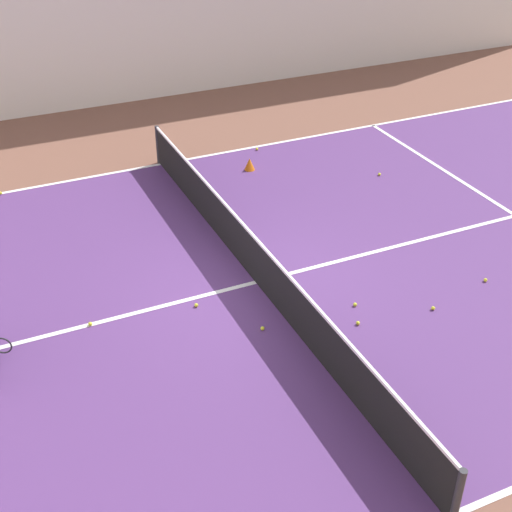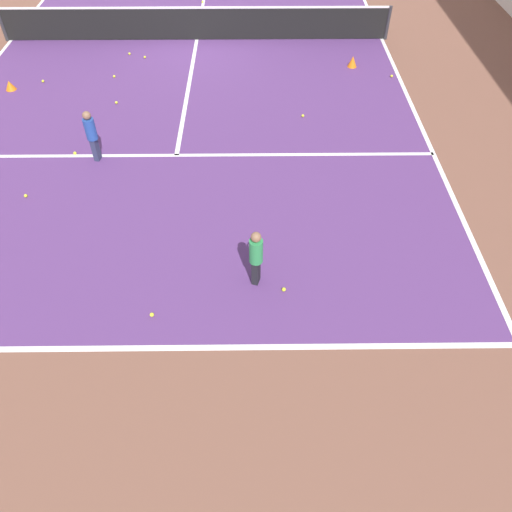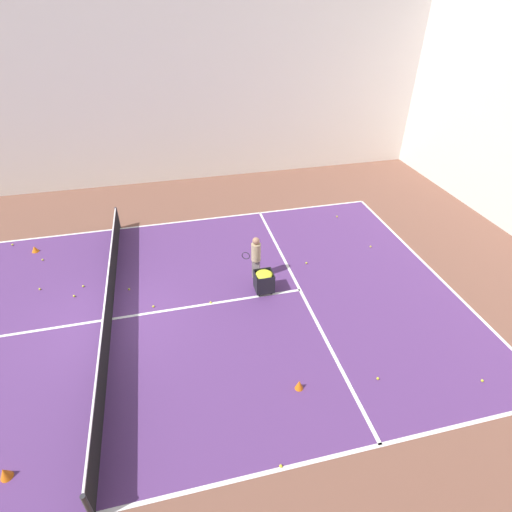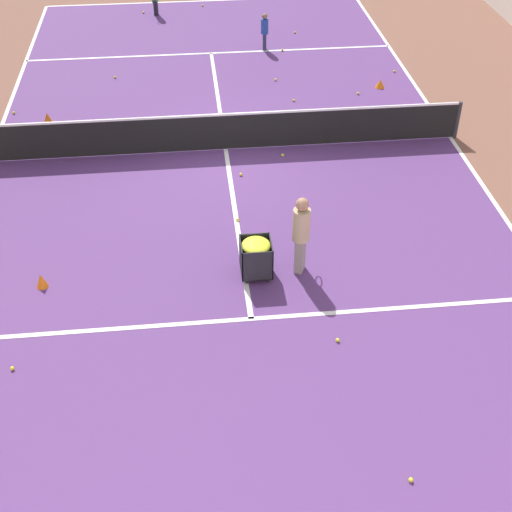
{
  "view_description": "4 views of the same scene",
  "coord_description": "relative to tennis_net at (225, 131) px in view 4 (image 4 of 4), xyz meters",
  "views": [
    {
      "loc": [
        -9.81,
        4.46,
        7.33
      ],
      "look_at": [
        0.0,
        0.0,
        0.57
      ],
      "focal_mm": 50.0,
      "sensor_mm": 36.0,
      "label": 1
    },
    {
      "loc": [
        1.64,
        -15.24,
        6.27
      ],
      "look_at": [
        1.7,
        -9.75,
        0.61
      ],
      "focal_mm": 35.0,
      "sensor_mm": 36.0,
      "label": 2
    },
    {
      "loc": [
        9.81,
        2.22,
        8.52
      ],
      "look_at": [
        -1.05,
        4.81,
        0.89
      ],
      "focal_mm": 28.0,
      "sensor_mm": 36.0,
      "label": 3
    },
    {
      "loc": [
        0.91,
        15.24,
        8.52
      ],
      "look_at": [
        -0.21,
        4.88,
        0.46
      ],
      "focal_mm": 50.0,
      "sensor_mm": 36.0,
      "label": 4
    }
  ],
  "objects": [
    {
      "name": "ground_plane",
      "position": [
        0.0,
        0.0,
        -0.49
      ],
      "size": [
        35.29,
        35.29,
        0.0
      ],
      "primitive_type": "plane",
      "color": "brown"
    },
    {
      "name": "court_playing_area",
      "position": [
        0.0,
        0.0,
        -0.49
      ],
      "size": [
        11.24,
        22.11,
        0.0
      ],
      "color": "#563370",
      "rests_on": "ground"
    },
    {
      "name": "line_baseline_near",
      "position": [
        0.0,
        -11.06,
        -0.49
      ],
      "size": [
        11.24,
        0.1,
        0.0
      ],
      "primitive_type": "cube",
      "color": "white",
      "rests_on": "ground"
    },
    {
      "name": "line_sideline_left",
      "position": [
        -5.62,
        0.0,
        -0.49
      ],
      "size": [
        0.1,
        22.11,
        0.0
      ],
      "primitive_type": "cube",
      "color": "white",
      "rests_on": "ground"
    },
    {
      "name": "line_service_near",
      "position": [
        0.0,
        -6.08,
        -0.49
      ],
      "size": [
        11.24,
        0.1,
        0.0
      ],
      "primitive_type": "cube",
      "color": "white",
      "rests_on": "ground"
    },
    {
      "name": "line_service_far",
      "position": [
        0.0,
        6.08,
        -0.49
      ],
      "size": [
        11.24,
        0.1,
        0.0
      ],
      "primitive_type": "cube",
      "color": "white",
      "rests_on": "ground"
    },
    {
      "name": "line_centre_service",
      "position": [
        0.0,
        0.0,
        -0.49
      ],
      "size": [
        0.1,
        12.16,
        0.0
      ],
      "primitive_type": "cube",
      "color": "white",
      "rests_on": "ground"
    },
    {
      "name": "tennis_net",
      "position": [
        0.0,
        0.0,
        0.0
      ],
      "size": [
        11.54,
        0.1,
        0.95
      ],
      "color": "#2D2D33",
      "rests_on": "ground"
    },
    {
      "name": "coach_at_net",
      "position": [
        -1.05,
        4.8,
        0.43
      ],
      "size": [
        0.43,
        0.68,
        1.62
      ],
      "rotation": [
        0.0,
        0.0,
        -2.0
      ],
      "color": "gray",
      "rests_on": "ground"
    },
    {
      "name": "child_midcourt",
      "position": [
        -1.68,
        -6.2,
        0.16
      ],
      "size": [
        0.26,
        0.26,
        1.14
      ],
      "rotation": [
        0.0,
        0.0,
        1.42
      ],
      "color": "#2D3351",
      "rests_on": "ground"
    },
    {
      "name": "ball_cart",
      "position": [
        -0.21,
        4.88,
        0.06
      ],
      "size": [
        0.58,
        0.6,
        0.78
      ],
      "color": "black",
      "rests_on": "ground"
    },
    {
      "name": "training_cone_0",
      "position": [
        4.44,
        -1.85,
        -0.34
      ],
      "size": [
        0.25,
        0.25,
        0.29
      ],
      "primitive_type": "cone",
      "color": "orange",
      "rests_on": "ground"
    },
    {
      "name": "training_cone_1",
      "position": [
        3.75,
        4.79,
        -0.35
      ],
      "size": [
        0.22,
        0.22,
        0.29
      ],
      "primitive_type": "cone",
      "color": "orange",
      "rests_on": "ground"
    },
    {
      "name": "training_cone_2",
      "position": [
        -4.59,
        -3.07,
        -0.37
      ],
      "size": [
        0.27,
        0.27,
        0.23
      ],
      "primitive_type": "cone",
      "color": "orange",
      "rests_on": "ground"
    },
    {
      "name": "tennis_ball_0",
      "position": [
        -2.83,
        -7.49,
        -0.46
      ],
      "size": [
        0.07,
        0.07,
        0.07
      ],
      "primitive_type": "sphere",
      "color": "yellow",
      "rests_on": "ground"
    },
    {
      "name": "tennis_ball_1",
      "position": [
        -3.87,
        -2.69,
        -0.46
      ],
      "size": [
        0.07,
        0.07,
        0.07
      ],
      "primitive_type": "sphere",
      "color": "yellow",
      "rests_on": "ground"
    },
    {
      "name": "tennis_ball_2",
      "position": [
        2.15,
        -9.96,
        -0.46
      ],
      "size": [
        0.07,
        0.07,
        0.07
      ],
      "primitive_type": "sphere",
      "color": "yellow",
      "rests_on": "ground"
    },
    {
      "name": "tennis_ball_4",
      "position": [
        2.88,
        -4.51,
        -0.46
      ],
      "size": [
        0.07,
        0.07,
        0.07
      ],
      "primitive_type": "sphere",
      "color": "yellow",
      "rests_on": "ground"
    },
    {
      "name": "tennis_ball_5",
      "position": [
        -0.26,
        1.26,
        -0.46
      ],
      "size": [
        0.07,
        0.07,
        0.07
      ],
      "primitive_type": "sphere",
      "color": "yellow",
      "rests_on": "ground"
    },
    {
      "name": "tennis_ball_6",
      "position": [
        -1.39,
        -1.26,
        -0.46
      ],
      "size": [
        0.07,
        0.07,
        0.07
      ],
      "primitive_type": "sphere",
      "color": "yellow",
      "rests_on": "ground"
    },
    {
      "name": "tennis_ball_7",
      "position": [
        -2.04,
        -2.44,
        -0.46
      ],
      "size": [
        0.07,
        0.07,
        0.07
      ],
      "primitive_type": "sphere",
      "color": "yellow",
      "rests_on": "ground"
    },
    {
      "name": "tennis_ball_8",
      "position": [
        -2.22,
        -6.02,
        -0.46
      ],
      "size": [
        0.07,
        0.07,
        0.07
      ],
      "primitive_type": "sphere",
      "color": "yellow",
      "rests_on": "ground"
    },
    {
      "name": "tennis_ball_9",
      "position": [
        5.42,
        -2.49,
        -0.46
      ],
      "size": [
        0.07,
        0.07,
        0.07
      ],
      "primitive_type": "sphere",
      "color": "yellow",
      "rests_on": "ground"
    },
    {
      "name": "tennis_ball_10",
      "position": [
        -1.86,
        -1.03,
        -0.46
      ],
      "size": [
        0.07,
        0.07,
        0.07
      ],
      "primitive_type": "sphere",
      "color": "yellow",
      "rests_on": "ground"
    },
    {
      "name": "tennis_ball_12",
      "position": [
        -0.02,
        3.06,
        -0.46
      ],
      "size": [
        0.07,
        0.07,
        0.07
      ],
      "primitive_type": "sphere",
      "color": "yellow",
      "rests_on": "ground"
    },
    {
      "name": "tennis_ball_13",
      "position": [
        0.06,
        -10.46,
        -0.46
      ],
      "size": [
        0.07,
        0.07,
        0.07
      ],
      "primitive_type": "sphere",
      "color": "yellow",
      "rests_on": "ground"
    },
    {
      "name": "tennis_ball_14",
      "position": [
        -1.39,
        6.8,
        -0.46
      ],
      "size": [
        0.07,
        0.07,
        0.07
      ],
      "primitive_type": "sphere",
      "color": "yellow",
      "rests_on": "ground"
    },
    {
      "name": "tennis_ball_15",
      "position": [
        -5.27,
        -4.05,
        -0.46
      ],
      "size": [
        0.07,
        0.07,
        0.07
      ],
      "primitive_type": "sphere",
      "color": "yellow",
      "rests_on": "ground"
    },
    {
      "name": "tennis_ball_16",
      "position": [
        3.97,
        6.87,
        -0.46
      ],
      "size": [
        0.07,
        0.07,
        0.07
      ],
      "primitive_type": "sphere",
      "color": "yellow",
      "rests_on": "ground"
    },
    {
      "name": "tennis_ball_19",
      "position": [
        -1.86,
        9.61,
        -0.46
      ],
      "size": [
        0.07,
        0.07,
        0.07
      ],
      "primitive_type": "sphere",
      "color": "yellow",
      "rests_on": "ground"
    },
    {
      "name": "tennis_ball_21",
      "position": [
        -1.33,
        0.48,
        -0.46
      ],
      "size": [
        0.07,
        0.07,
        0.07
      ],
      "primitive_type": "sphere",
      "color": "yellow",
      "rests_on": "ground"
    },
    {
      "name": "tennis_ball_22",
      "position": [
        -1.72,
        -3.84,
        -0.46
      ],
      "size": [
        0.07,
        0.07,
        0.07
      ],
      "primitive_type": "sphere",
      "color": "yellow",
      "rests_on": "ground"
    }
  ]
}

